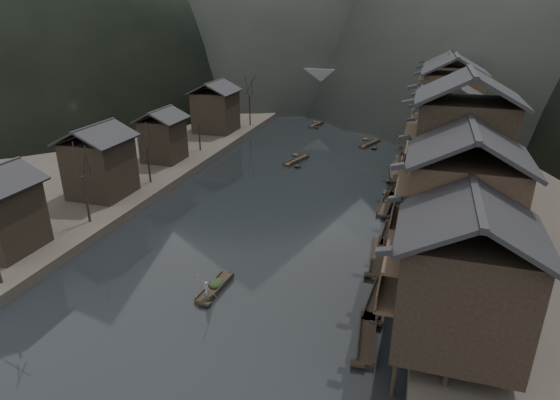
% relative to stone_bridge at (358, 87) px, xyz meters
% --- Properties ---
extents(water, '(300.00, 300.00, 0.00)m').
position_rel_stone_bridge_xyz_m(water, '(0.00, -72.00, -5.11)').
color(water, black).
rests_on(water, ground).
extents(left_bank, '(40.00, 200.00, 1.20)m').
position_rel_stone_bridge_xyz_m(left_bank, '(-35.00, -32.00, -4.51)').
color(left_bank, '#2D2823').
rests_on(left_bank, ground).
extents(stilt_houses, '(9.00, 67.60, 17.03)m').
position_rel_stone_bridge_xyz_m(stilt_houses, '(17.28, -52.67, 3.85)').
color(stilt_houses, black).
rests_on(stilt_houses, ground).
extents(left_houses, '(8.10, 53.20, 8.73)m').
position_rel_stone_bridge_xyz_m(left_houses, '(-20.50, -51.88, 0.55)').
color(left_houses, black).
rests_on(left_houses, left_bank).
extents(bare_trees, '(3.96, 60.48, 7.92)m').
position_rel_stone_bridge_xyz_m(bare_trees, '(-17.00, -55.44, 1.49)').
color(bare_trees, black).
rests_on(bare_trees, left_bank).
extents(moored_sampans, '(3.20, 61.33, 0.47)m').
position_rel_stone_bridge_xyz_m(moored_sampans, '(11.85, -50.81, -4.91)').
color(moored_sampans, black).
rests_on(moored_sampans, water).
extents(midriver_boats, '(15.98, 42.07, 0.45)m').
position_rel_stone_bridge_xyz_m(midriver_boats, '(-1.91, -23.21, -4.91)').
color(midriver_boats, black).
rests_on(midriver_boats, water).
extents(stone_bridge, '(40.00, 6.00, 9.00)m').
position_rel_stone_bridge_xyz_m(stone_bridge, '(0.00, 0.00, 0.00)').
color(stone_bridge, '#4C4C4F').
rests_on(stone_bridge, ground).
extents(hero_sampan, '(1.44, 5.18, 0.44)m').
position_rel_stone_bridge_xyz_m(hero_sampan, '(-0.41, -75.24, -4.91)').
color(hero_sampan, black).
rests_on(hero_sampan, water).
extents(cargo_heap, '(1.13, 1.48, 0.68)m').
position_rel_stone_bridge_xyz_m(cargo_heap, '(-0.43, -75.01, -4.33)').
color(cargo_heap, black).
rests_on(cargo_heap, hero_sampan).
extents(boatman, '(0.70, 0.56, 1.66)m').
position_rel_stone_bridge_xyz_m(boatman, '(-0.27, -77.03, -3.84)').
color(boatman, slate).
rests_on(boatman, hero_sampan).
extents(bamboo_pole, '(0.66, 2.16, 3.54)m').
position_rel_stone_bridge_xyz_m(bamboo_pole, '(-0.07, -77.03, -1.24)').
color(bamboo_pole, '#8C7A51').
rests_on(bamboo_pole, boatman).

